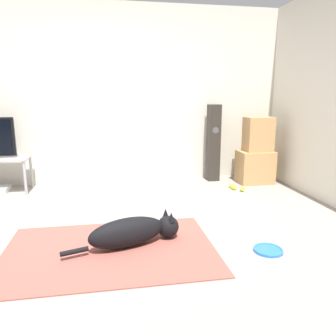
{
  "coord_description": "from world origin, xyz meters",
  "views": [
    {
      "loc": [
        0.04,
        -2.82,
        1.27
      ],
      "look_at": [
        0.69,
        0.85,
        0.45
      ],
      "focal_mm": 35.0,
      "sensor_mm": 36.0,
      "label": 1
    }
  ],
  "objects": [
    {
      "name": "wall_back",
      "position": [
        0.0,
        2.1,
        1.27
      ],
      "size": [
        8.0,
        0.06,
        2.55
      ],
      "color": "beige",
      "rests_on": "ground_plane"
    },
    {
      "name": "cardboard_box_lower",
      "position": [
        2.14,
        1.64,
        0.24
      ],
      "size": [
        0.5,
        0.37,
        0.48
      ],
      "color": "tan",
      "rests_on": "ground_plane"
    },
    {
      "name": "dog",
      "position": [
        0.21,
        -0.18,
        0.13
      ],
      "size": [
        1.01,
        0.43,
        0.26
      ],
      "color": "black",
      "rests_on": "area_rug"
    },
    {
      "name": "frisbee",
      "position": [
        1.3,
        -0.48,
        0.01
      ],
      "size": [
        0.24,
        0.24,
        0.03
      ],
      "color": "blue",
      "rests_on": "ground_plane"
    },
    {
      "name": "tennis_ball_by_boxes",
      "position": [
        1.7,
        1.31,
        0.03
      ],
      "size": [
        0.07,
        0.07,
        0.07
      ],
      "color": "#C6E033",
      "rests_on": "ground_plane"
    },
    {
      "name": "cardboard_box_upper",
      "position": [
        2.16,
        1.63,
        0.73
      ],
      "size": [
        0.39,
        0.28,
        0.5
      ],
      "color": "tan",
      "rests_on": "cardboard_box_lower"
    },
    {
      "name": "floor_speaker",
      "position": [
        1.57,
        1.9,
        0.58
      ],
      "size": [
        0.18,
        0.18,
        1.15
      ],
      "color": "#2D2823",
      "rests_on": "ground_plane"
    },
    {
      "name": "area_rug",
      "position": [
        0.0,
        -0.24,
        0.01
      ],
      "size": [
        1.75,
        1.19,
        0.01
      ],
      "color": "#934C42",
      "rests_on": "ground_plane"
    },
    {
      "name": "ground_plane",
      "position": [
        0.0,
        0.0,
        0.0
      ],
      "size": [
        12.0,
        12.0,
        0.0
      ],
      "primitive_type": "plane",
      "color": "gray"
    },
    {
      "name": "tennis_ball_loose_on_carpet",
      "position": [
        1.78,
        1.22,
        0.03
      ],
      "size": [
        0.07,
        0.07,
        0.07
      ],
      "color": "#C6E033",
      "rests_on": "ground_plane"
    },
    {
      "name": "tennis_ball_near_speaker",
      "position": [
        1.69,
        1.41,
        0.03
      ],
      "size": [
        0.07,
        0.07,
        0.07
      ],
      "color": "#C6E033",
      "rests_on": "ground_plane"
    }
  ]
}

